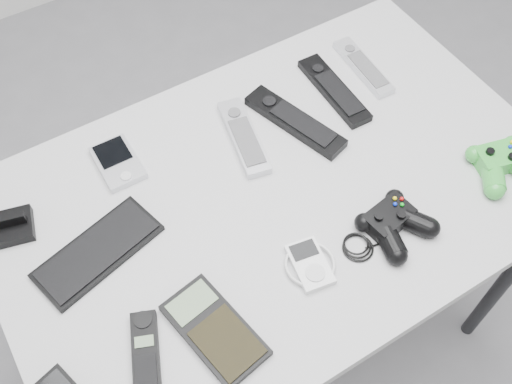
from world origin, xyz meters
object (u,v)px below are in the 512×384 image
remote_black_a (295,121)px  cordless_handset (146,353)px  remote_silver_b (363,66)px  remote_black_b (334,90)px  mp3_player (310,264)px  desk (277,208)px  pda_keyboard (98,251)px  controller_green (503,162)px  controller_black (394,222)px  remote_silver_a (244,136)px  calculator (214,330)px  pda (118,162)px

remote_black_a → cordless_handset: (-0.47, -0.28, -0.00)m
remote_silver_b → cordless_handset: (-0.69, -0.34, 0.00)m
remote_black_b → mp3_player: 0.42m
remote_black_b → desk: bearing=-145.9°
pda_keyboard → controller_green: 0.79m
desk → controller_green: size_ratio=7.95×
remote_black_b → remote_silver_b: 0.10m
remote_silver_b → controller_black: (-0.20, -0.36, 0.01)m
pda_keyboard → remote_black_b: bearing=-5.1°
remote_black_b → controller_green: bearing=-62.7°
pda_keyboard → remote_black_a: (0.47, 0.07, 0.00)m
desk → remote_silver_a: 0.16m
remote_silver_b → controller_green: 0.37m
cordless_handset → mp3_player: (0.32, -0.01, -0.00)m
cordless_handset → remote_black_b: bearing=50.0°
desk → controller_black: bearing=-53.3°
cordless_handset → calculator: (0.11, -0.02, -0.00)m
remote_black_a → cordless_handset: 0.55m
pda → remote_silver_b: same height
remote_black_a → remote_black_b: remote_black_a is taller
controller_black → pda: bearing=124.8°
remote_black_a → controller_black: controller_black is taller
remote_black_a → calculator: remote_black_a is taller
calculator → remote_black_b: bearing=24.9°
pda_keyboard → remote_black_a: size_ratio=0.99×
remote_silver_b → cordless_handset: cordless_handset is taller
remote_black_a → controller_green: bearing=-64.5°
remote_silver_a → cordless_handset: (-0.36, -0.30, -0.00)m
remote_black_b → remote_black_a: bearing=-163.8°
cordless_handset → pda: bearing=94.8°
calculator → remote_black_a: bearing=30.2°
controller_green → desk: bearing=169.9°
remote_silver_a → controller_green: bearing=-27.7°
desk → controller_green: controller_green is taller
remote_silver_a → calculator: (-0.25, -0.33, -0.00)m
desk → controller_black: controller_black is taller
desk → calculator: (-0.24, -0.18, 0.07)m
pda → remote_silver_b: 0.57m
calculator → pda_keyboard: bearing=104.1°
pda → cordless_handset: cordless_handset is taller
mp3_player → controller_green: size_ratio=0.71×
remote_silver_a → mp3_player: bearing=-86.8°
desk → mp3_player: (-0.04, -0.17, 0.07)m
pda_keyboard → cordless_handset: (-0.01, -0.21, 0.00)m
pda_keyboard → remote_black_b: size_ratio=1.08×
remote_silver_a → remote_silver_b: (0.33, 0.03, -0.00)m
mp3_player → desk: bearing=86.6°
pda_keyboard → pda: size_ratio=1.96×
remote_black_b → remote_silver_b: size_ratio=1.15×
calculator → mp3_player: (0.20, 0.02, -0.00)m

